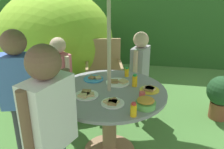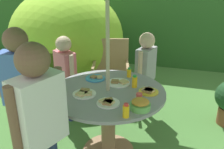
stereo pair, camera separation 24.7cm
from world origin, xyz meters
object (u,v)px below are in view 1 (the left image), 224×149
plate_near_right (86,95)px  snack_bowl (146,103)px  plate_center_front (149,89)px  juice_bottle_front_edge (60,89)px  plate_center_back (118,82)px  child_in_pink_shirt (60,70)px  juice_bottle_far_left (127,72)px  wooden_chair (104,70)px  child_in_white_shirt (49,114)px  plate_far_right (113,102)px  child_in_blue_shirt (19,82)px  juice_bottle_near_left (134,110)px  plate_mid_left (94,79)px  juice_bottle_mid_right (135,81)px  potted_plant (221,95)px  cup_near (142,95)px  dome_tent (55,40)px  child_in_grey_shirt (140,64)px  garden_table (109,109)px

plate_near_right → snack_bowl: bearing=-12.5°
plate_center_front → juice_bottle_front_edge: bearing=-163.9°
plate_center_back → juice_bottle_front_edge: size_ratio=2.12×
child_in_pink_shirt → juice_bottle_far_left: child_in_pink_shirt is taller
wooden_chair → child_in_white_shirt: 1.89m
plate_far_right → juice_bottle_far_left: juice_bottle_far_left is taller
child_in_blue_shirt → plate_center_back: (0.88, 0.42, -0.12)m
juice_bottle_near_left → plate_center_front: bearing=77.9°
child_in_white_shirt → juice_bottle_far_left: (0.41, 1.18, -0.11)m
plate_near_right → juice_bottle_far_left: (0.32, 0.55, 0.04)m
child_in_pink_shirt → plate_center_back: (0.77, -0.31, 0.03)m
plate_mid_left → juice_bottle_mid_right: size_ratio=1.66×
juice_bottle_mid_right → juice_bottle_front_edge: size_ratio=1.11×
potted_plant → plate_near_right: 1.92m
plate_mid_left → plate_center_back: size_ratio=0.87×
potted_plant → snack_bowl: snack_bowl is taller
plate_center_front → cup_near: cup_near is taller
child_in_white_shirt → plate_near_right: child_in_white_shirt is taller
wooden_chair → plate_center_back: size_ratio=3.88×
plate_center_front → juice_bottle_far_left: 0.43m
dome_tent → cup_near: (1.55, -1.71, -0.03)m
juice_bottle_front_edge → cup_near: size_ratio=1.93×
wooden_chair → child_in_grey_shirt: (0.53, -0.21, 0.20)m
child_in_pink_shirt → plate_near_right: size_ratio=5.01×
plate_center_back → cup_near: size_ratio=4.09×
child_in_pink_shirt → juice_bottle_near_left: 1.37m
snack_bowl → juice_bottle_far_left: juice_bottle_far_left is taller
plate_near_right → dome_tent: bearing=120.2°
plate_center_back → cup_near: cup_near is taller
snack_bowl → cup_near: 0.18m
child_in_white_shirt → juice_bottle_front_edge: (-0.16, 0.61, -0.10)m
plate_far_right → juice_bottle_near_left: juice_bottle_near_left is taller
plate_near_right → plate_center_front: 0.63m
child_in_pink_shirt → juice_bottle_mid_right: (0.95, -0.35, 0.08)m
plate_far_right → juice_bottle_far_left: 0.66m
child_in_grey_shirt → juice_bottle_mid_right: 0.72m
potted_plant → plate_mid_left: plate_mid_left is taller
dome_tent → plate_near_right: size_ratio=8.89×
juice_bottle_far_left → plate_center_front: bearing=-50.8°
child_in_white_shirt → plate_mid_left: bearing=16.4°
child_in_blue_shirt → plate_center_front: (1.22, 0.30, -0.12)m
garden_table → plate_far_right: 0.35m
plate_near_right → juice_bottle_near_left: size_ratio=1.84×
juice_bottle_mid_right → plate_center_front: bearing=-26.9°
child_in_pink_shirt → juice_bottle_mid_right: 1.02m
garden_table → plate_near_right: plate_near_right is taller
plate_center_front → juice_bottle_near_left: 0.52m
child_in_grey_shirt → plate_center_front: bearing=26.3°
plate_center_front → cup_near: bearing=-109.4°
plate_mid_left → juice_bottle_front_edge: size_ratio=1.84×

